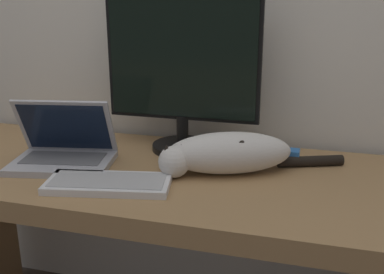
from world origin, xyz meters
name	(u,v)px	position (x,y,z in m)	size (l,w,h in m)	color
desk	(171,211)	(0.00, 0.31, 0.57)	(1.72, 0.63, 0.70)	#A37A4C
monitor	(182,68)	(-0.02, 0.51, 0.98)	(0.51, 0.20, 0.53)	black
laptop	(64,151)	(-0.33, 0.28, 0.75)	(0.33, 0.26, 0.20)	#B7B7BC
external_keyboard	(108,183)	(-0.13, 0.15, 0.71)	(0.36, 0.20, 0.02)	white
cat	(226,153)	(0.16, 0.34, 0.77)	(0.53, 0.30, 0.12)	silver
small_toy	(292,157)	(0.35, 0.47, 0.73)	(0.05, 0.05, 0.05)	#2D6BB7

